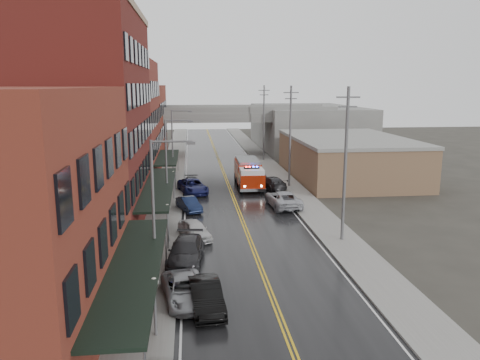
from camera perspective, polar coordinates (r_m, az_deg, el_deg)
ground at (r=23.11m, az=6.54°, el=-20.18°), size 220.00×220.00×0.00m
road at (r=50.81m, az=-0.79°, el=-2.22°), size 11.00×160.00×0.02m
sidewalk_left at (r=50.67m, az=-9.05°, el=-2.33°), size 3.00×160.00×0.15m
sidewalk_right at (r=51.96m, az=7.25°, el=-1.93°), size 3.00×160.00×0.15m
curb_left at (r=50.61m, az=-7.18°, el=-2.29°), size 0.30×160.00×0.15m
curb_right at (r=51.61m, az=5.47°, el=-1.98°), size 0.30×160.00×0.15m
brick_building_a at (r=25.49m, az=-26.06°, el=-3.55°), size 9.00×18.00×12.00m
brick_building_b at (r=43.15m, az=-17.93°, el=6.86°), size 9.00×20.00×18.00m
brick_building_c at (r=60.45m, az=-14.51°, el=6.82°), size 9.00×15.00×15.00m
brick_building_far at (r=77.87m, az=-12.62°, el=6.79°), size 9.00×20.00×12.00m
tan_building at (r=63.33m, az=12.92°, el=2.54°), size 14.00×22.00×5.00m
right_far_block at (r=92.29m, az=8.12°, el=6.42°), size 18.00×30.00×8.00m
awning_0 at (r=25.05m, az=-12.65°, el=-10.13°), size 2.60×16.00×3.09m
awning_1 at (r=43.22m, az=-9.88°, el=-0.81°), size 2.60×18.00×3.09m
awning_2 at (r=60.40m, az=-8.83°, el=2.74°), size 2.60×13.00×3.09m
globe_lamp_0 at (r=23.38m, az=-10.40°, el=-13.46°), size 0.44×0.44×3.12m
globe_lamp_1 at (r=36.53m, az=-8.82°, el=-4.15°), size 0.44×0.44×3.12m
globe_lamp_2 at (r=50.14m, az=-8.10°, el=0.17°), size 0.44×0.44×3.12m
street_lamp_0 at (r=28.08m, az=-10.03°, el=-2.92°), size 2.64×0.22×9.00m
street_lamp_1 at (r=43.74m, az=-8.66°, el=2.31°), size 2.64×0.22×9.00m
street_lamp_2 at (r=59.58m, az=-8.01°, el=4.78°), size 2.64×0.22×9.00m
utility_pole_0 at (r=36.56m, az=12.72°, el=2.12°), size 1.80×0.24×12.00m
utility_pole_1 at (r=55.69m, az=6.14°, el=5.51°), size 1.80×0.24×12.00m
utility_pole_2 at (r=75.28m, az=2.92°, el=7.13°), size 1.80×0.24×12.00m
overpass at (r=81.49m, az=-2.90°, el=7.25°), size 40.00×10.00×7.50m
fire_truck at (r=56.00m, az=1.07°, el=0.89°), size 3.64×8.85×3.22m
parked_car_left_1 at (r=26.41m, az=-4.21°, el=-13.91°), size 2.13×4.90×1.57m
parked_car_left_2 at (r=27.43m, az=-6.69°, el=-13.12°), size 3.17×5.40×1.41m
parked_car_left_3 at (r=32.88m, az=-6.61°, el=-8.64°), size 2.90×5.84×1.63m
parked_car_left_4 at (r=37.70m, az=-5.56°, el=-6.07°), size 3.08×4.66×1.48m
parked_car_left_5 at (r=45.86m, az=-6.24°, el=-2.95°), size 2.74×4.36×1.36m
parked_car_left_6 at (r=53.26m, az=-5.78°, el=-0.77°), size 3.87×6.18×1.59m
parked_car_left_7 at (r=55.14m, az=-5.93°, el=-0.46°), size 2.05×4.78×1.37m
parked_car_right_0 at (r=47.22m, az=5.28°, el=-2.32°), size 3.20×6.16×1.66m
parked_car_right_1 at (r=55.34m, az=3.80°, el=-0.32°), size 3.52×5.48×1.48m
parked_car_right_2 at (r=62.52m, az=1.49°, el=1.10°), size 2.54×4.69×1.52m
parked_car_right_3 at (r=68.46m, az=1.33°, el=2.00°), size 1.57×4.48×1.48m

